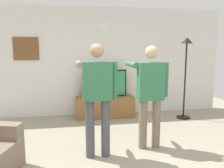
% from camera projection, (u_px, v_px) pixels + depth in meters
% --- Properties ---
extents(back_wall, '(6.40, 0.10, 2.70)m').
position_uv_depth(back_wall, '(100.00, 62.00, 5.87)').
color(back_wall, silver).
rests_on(back_wall, ground_plane).
extents(tv_stand, '(1.44, 0.48, 0.51)m').
position_uv_depth(tv_stand, '(105.00, 107.00, 5.71)').
color(tv_stand, olive).
rests_on(tv_stand, ground_plane).
extents(television, '(1.08, 0.07, 0.66)m').
position_uv_depth(television, '(105.00, 83.00, 5.67)').
color(television, black).
rests_on(television, tv_stand).
extents(wall_clock, '(0.24, 0.03, 0.24)m').
position_uv_depth(wall_clock, '(103.00, 27.00, 5.69)').
color(wall_clock, white).
extents(framed_picture, '(0.59, 0.04, 0.54)m').
position_uv_depth(framed_picture, '(26.00, 49.00, 5.48)').
color(framed_picture, brown).
extents(floor_lamp, '(0.32, 0.32, 1.94)m').
position_uv_depth(floor_lamp, '(186.00, 61.00, 5.44)').
color(floor_lamp, black).
rests_on(floor_lamp, ground_plane).
extents(person_standing_nearer_lamp, '(0.62, 0.78, 1.77)m').
position_uv_depth(person_standing_nearer_lamp, '(97.00, 93.00, 3.52)').
color(person_standing_nearer_lamp, '#4C4C51').
rests_on(person_standing_nearer_lamp, ground_plane).
extents(person_standing_nearer_couch, '(0.61, 0.78, 1.74)m').
position_uv_depth(person_standing_nearer_couch, '(150.00, 91.00, 3.85)').
color(person_standing_nearer_couch, '#7A6B56').
rests_on(person_standing_nearer_couch, ground_plane).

